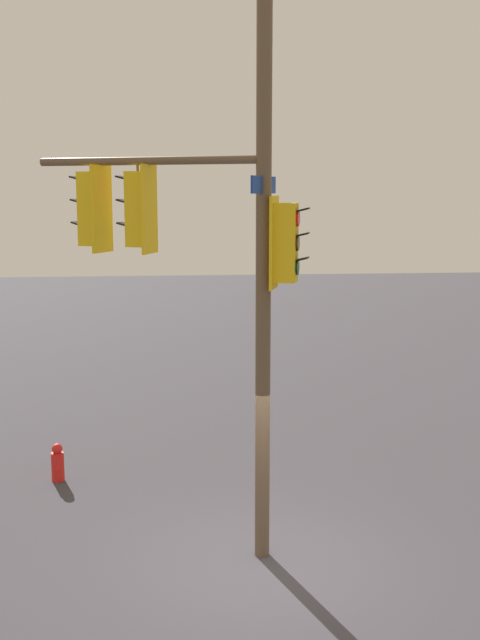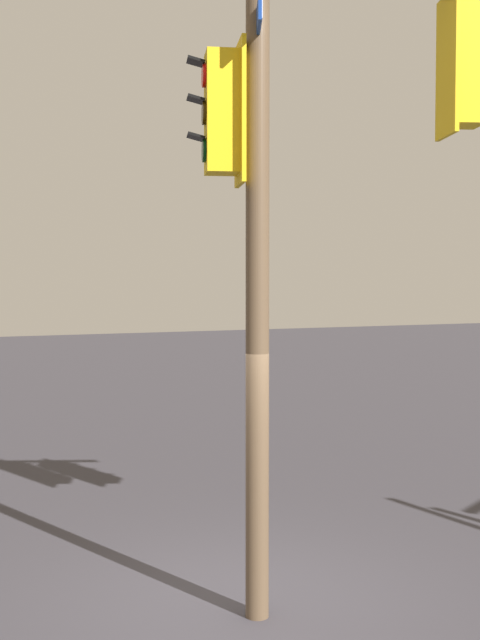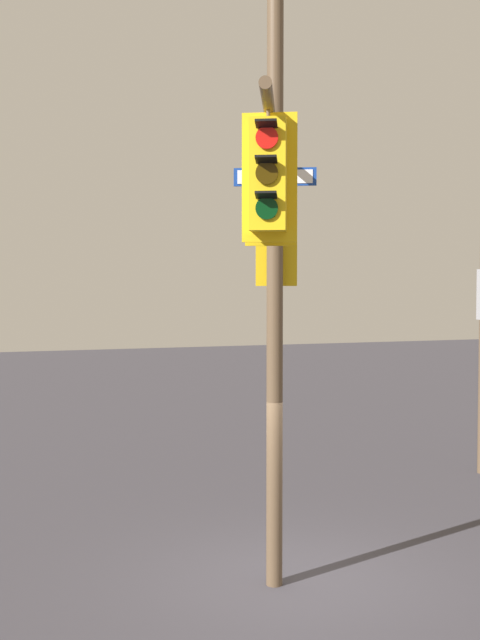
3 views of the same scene
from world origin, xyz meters
name	(u,v)px [view 3 (image 3 of 3)]	position (x,y,z in m)	size (l,w,h in m)	color
ground_plane	(300,581)	(0.00, 0.00, 0.00)	(80.00, 80.00, 0.00)	#39363C
main_signal_pole_assembly	(283,196)	(0.55, 0.71, 5.18)	(3.94, 3.90, 9.43)	brown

